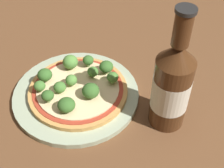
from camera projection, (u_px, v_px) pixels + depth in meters
name	position (u px, v px, depth m)	size (l,w,h in m)	color
ground_plane	(69.00, 90.00, 0.67)	(3.00, 3.00, 0.00)	brown
plate	(76.00, 94.00, 0.66)	(0.26, 0.26, 0.01)	#A3B293
pizza	(78.00, 90.00, 0.65)	(0.21, 0.21, 0.01)	tan
broccoli_floret_0	(113.00, 77.00, 0.64)	(0.02, 0.02, 0.03)	#89A866
broccoli_floret_1	(70.00, 62.00, 0.67)	(0.03, 0.03, 0.03)	#89A866
broccoli_floret_2	(91.00, 91.00, 0.61)	(0.03, 0.03, 0.03)	#89A866
broccoli_floret_3	(71.00, 80.00, 0.64)	(0.02, 0.02, 0.03)	#89A866
broccoli_floret_4	(60.00, 87.00, 0.63)	(0.03, 0.03, 0.02)	#89A866
broccoli_floret_5	(45.00, 74.00, 0.65)	(0.03, 0.03, 0.03)	#89A866
broccoli_floret_6	(66.00, 105.00, 0.59)	(0.03, 0.03, 0.03)	#89A866
broccoli_floret_7	(48.00, 96.00, 0.60)	(0.02, 0.02, 0.03)	#89A866
broccoli_floret_8	(88.00, 60.00, 0.68)	(0.02, 0.02, 0.03)	#89A866
broccoli_floret_9	(93.00, 72.00, 0.66)	(0.02, 0.02, 0.02)	#89A866
broccoli_floret_10	(40.00, 86.00, 0.63)	(0.02, 0.02, 0.02)	#89A866
broccoli_floret_11	(106.00, 67.00, 0.66)	(0.03, 0.03, 0.03)	#89A866
beer_bottle	(172.00, 85.00, 0.55)	(0.07, 0.07, 0.25)	#472814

